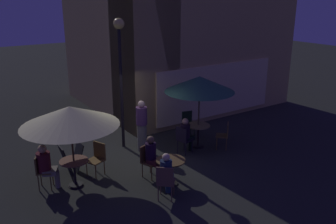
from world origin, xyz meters
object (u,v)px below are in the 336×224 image
Objects in this scene: menu_sandwich_board at (72,158)px; patron_standing_4 at (142,126)px; cafe_table_1 at (74,167)px; patron_seated_3 at (166,172)px; cafe_table_0 at (198,131)px; cafe_chair_2 at (188,122)px; patron_seated_2 at (152,155)px; patio_umbrella_1 at (70,116)px; cafe_chair_6 at (165,180)px; cafe_chair_1 at (225,133)px; cafe_table_2 at (171,166)px; cafe_chair_4 at (97,156)px; cafe_chair_5 at (148,158)px; patron_seated_1 at (46,164)px; patron_seated_0 at (186,133)px; cafe_chair_3 at (41,169)px; cafe_chair_0 at (183,138)px; street_lamp_near_corner at (120,57)px; patio_umbrella_0 at (200,84)px.

menu_sandwich_board is 2.51m from patron_standing_4.
patron_seated_3 is at bearing -46.44° from cafe_table_1.
cafe_table_0 is 0.80× the size of cafe_chair_2.
patron_seated_2 reaches higher than cafe_chair_2.
patio_umbrella_1 is 2.65× the size of cafe_chair_6.
cafe_chair_2 is at bearing 76.72° from cafe_table_0.
cafe_chair_1 is 0.74× the size of patron_seated_2.
cafe_table_2 is 2.49m from patron_standing_4.
cafe_table_1 is 2.92m from patron_standing_4.
cafe_chair_5 is (1.15, -0.91, -0.01)m from cafe_chair_4.
patron_standing_4 is (3.34, 0.77, 0.15)m from patron_seated_1.
cafe_table_0 is at bearing -0.00° from patron_seated_0.
cafe_chair_3 is 0.55× the size of patron_standing_4.
cafe_table_0 is 0.65× the size of patron_seated_0.
cafe_table_1 is 3.79m from patron_seated_0.
cafe_chair_0 is 0.77× the size of patron_seated_0.
patio_umbrella_1 reaches higher than cafe_table_0.
patron_seated_2 reaches higher than cafe_chair_6.
street_lamp_near_corner reaches higher than cafe_chair_1.
street_lamp_near_corner is at bearing 50.97° from patron_seated_1.
patio_umbrella_0 is 2.49× the size of cafe_chair_2.
patio_umbrella_1 is (0.00, 0.00, 1.44)m from cafe_table_1.
patron_seated_2 is at bearing 26.51° from cafe_chair_6.
street_lamp_near_corner is 4.53× the size of cafe_chair_4.
cafe_table_1 is at bearing -24.69° from patron_standing_4.
patio_umbrella_0 is (2.20, 1.59, 1.64)m from cafe_table_2.
cafe_chair_5 is at bearing 48.47° from cafe_chair_1.
patron_seated_3 is (1.74, -1.83, -1.31)m from patio_umbrella_1.
patron_seated_0 is at bearing 0.00° from cafe_chair_0.
patron_seated_3 reaches higher than cafe_chair_5.
patron_standing_4 reaches higher than cafe_table_0.
cafe_chair_3 is at bearing -68.81° from cafe_chair_2.
cafe_chair_5 is (-2.66, -1.69, -0.05)m from cafe_chair_2.
cafe_table_1 is at bearing 0.00° from cafe_chair_4.
patron_seated_0 reaches higher than cafe_table_0.
cafe_chair_5 is at bearing -161.35° from cafe_table_0.
patio_umbrella_1 is 2.74× the size of cafe_chair_5.
cafe_chair_5 is (2.71, -0.94, -0.04)m from cafe_chair_3.
street_lamp_near_corner is 3.41× the size of patron_seated_1.
cafe_chair_5 is at bearing -16.35° from cafe_table_1.
cafe_table_1 is at bearing 86.84° from patron_seated_3.
patron_seated_2 is (-1.64, -0.79, 0.14)m from cafe_chair_0.
cafe_chair_6 is (1.63, -1.94, -1.43)m from patio_umbrella_1.
patio_umbrella_0 is 1.43× the size of patron_standing_4.
cafe_chair_6 reaches higher than cafe_table_0.
cafe_chair_4 is 0.76× the size of patron_seated_2.
cafe_chair_0 is (-0.77, -0.19, -1.63)m from patio_umbrella_0.
cafe_table_2 is at bearing -92.13° from street_lamp_near_corner.
patio_umbrella_1 is 2.73× the size of cafe_chair_0.
cafe_chair_6 is 0.20m from patron_seated_3.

